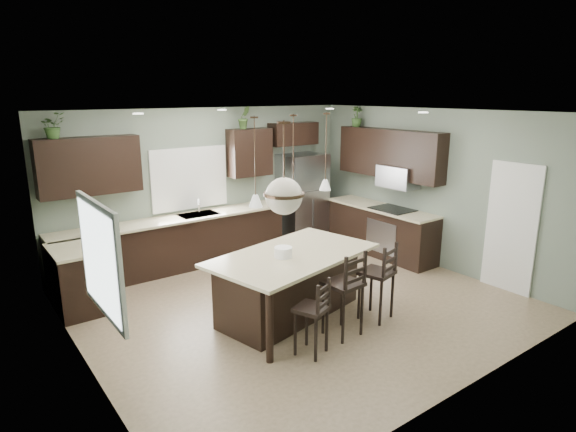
{
  "coord_description": "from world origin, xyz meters",
  "views": [
    {
      "loc": [
        -4.09,
        -5.26,
        3.06
      ],
      "look_at": [
        0.1,
        0.4,
        1.25
      ],
      "focal_mm": 30.0,
      "sensor_mm": 36.0,
      "label": 1
    }
  ],
  "objects_px": {
    "bar_stool_left": "(311,317)",
    "serving_dish": "(283,252)",
    "kitchen_island": "(293,285)",
    "bar_stool_right": "(376,281)",
    "bar_stool_center": "(343,293)",
    "refrigerator": "(302,199)",
    "plant_back_left": "(52,125)"
  },
  "relations": [
    {
      "from": "bar_stool_left",
      "to": "serving_dish",
      "type": "bearing_deg",
      "value": 52.71
    },
    {
      "from": "kitchen_island",
      "to": "bar_stool_right",
      "type": "distance_m",
      "value": 1.15
    },
    {
      "from": "bar_stool_left",
      "to": "bar_stool_center",
      "type": "relative_size",
      "value": 0.83
    },
    {
      "from": "refrigerator",
      "to": "plant_back_left",
      "type": "xyz_separation_m",
      "value": [
        -4.56,
        0.14,
        1.67
      ]
    },
    {
      "from": "kitchen_island",
      "to": "bar_stool_center",
      "type": "distance_m",
      "value": 0.84
    },
    {
      "from": "refrigerator",
      "to": "bar_stool_right",
      "type": "xyz_separation_m",
      "value": [
        -1.39,
        -3.44,
        -0.37
      ]
    },
    {
      "from": "bar_stool_left",
      "to": "bar_stool_center",
      "type": "bearing_deg",
      "value": -10.57
    },
    {
      "from": "serving_dish",
      "to": "plant_back_left",
      "type": "height_order",
      "value": "plant_back_left"
    },
    {
      "from": "kitchen_island",
      "to": "bar_stool_left",
      "type": "distance_m",
      "value": 1.04
    },
    {
      "from": "refrigerator",
      "to": "bar_stool_center",
      "type": "xyz_separation_m",
      "value": [
        -2.08,
        -3.51,
        -0.35
      ]
    },
    {
      "from": "refrigerator",
      "to": "serving_dish",
      "type": "relative_size",
      "value": 7.71
    },
    {
      "from": "kitchen_island",
      "to": "plant_back_left",
      "type": "xyz_separation_m",
      "value": [
        -2.29,
        2.83,
        2.13
      ]
    },
    {
      "from": "serving_dish",
      "to": "refrigerator",
      "type": "bearing_deg",
      "value": 48.03
    },
    {
      "from": "bar_stool_center",
      "to": "bar_stool_left",
      "type": "bearing_deg",
      "value": -172.56
    },
    {
      "from": "bar_stool_right",
      "to": "serving_dish",
      "type": "bearing_deg",
      "value": 131.99
    },
    {
      "from": "serving_dish",
      "to": "bar_stool_center",
      "type": "bearing_deg",
      "value": -63.69
    },
    {
      "from": "bar_stool_left",
      "to": "bar_stool_right",
      "type": "bearing_deg",
      "value": -13.59
    },
    {
      "from": "bar_stool_center",
      "to": "plant_back_left",
      "type": "relative_size",
      "value": 3.0
    },
    {
      "from": "serving_dish",
      "to": "bar_stool_right",
      "type": "relative_size",
      "value": 0.22
    },
    {
      "from": "refrigerator",
      "to": "bar_stool_center",
      "type": "relative_size",
      "value": 1.6
    },
    {
      "from": "plant_back_left",
      "to": "kitchen_island",
      "type": "bearing_deg",
      "value": -51.03
    },
    {
      "from": "bar_stool_right",
      "to": "plant_back_left",
      "type": "xyz_separation_m",
      "value": [
        -3.17,
        3.58,
        2.04
      ]
    },
    {
      "from": "kitchen_island",
      "to": "bar_stool_center",
      "type": "bearing_deg",
      "value": -89.11
    },
    {
      "from": "bar_stool_left",
      "to": "bar_stool_center",
      "type": "height_order",
      "value": "bar_stool_center"
    },
    {
      "from": "bar_stool_left",
      "to": "plant_back_left",
      "type": "distance_m",
      "value": 4.7
    },
    {
      "from": "bar_stool_right",
      "to": "bar_stool_left",
      "type": "bearing_deg",
      "value": 173.87
    },
    {
      "from": "bar_stool_right",
      "to": "kitchen_island",
      "type": "bearing_deg",
      "value": 124.88
    },
    {
      "from": "bar_stool_right",
      "to": "plant_back_left",
      "type": "bearing_deg",
      "value": 116.83
    },
    {
      "from": "refrigerator",
      "to": "bar_stool_center",
      "type": "height_order",
      "value": "refrigerator"
    },
    {
      "from": "bar_stool_right",
      "to": "plant_back_left",
      "type": "relative_size",
      "value": 2.88
    },
    {
      "from": "refrigerator",
      "to": "bar_stool_right",
      "type": "bearing_deg",
      "value": -112.04
    },
    {
      "from": "bar_stool_center",
      "to": "kitchen_island",
      "type": "bearing_deg",
      "value": 98.78
    }
  ]
}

